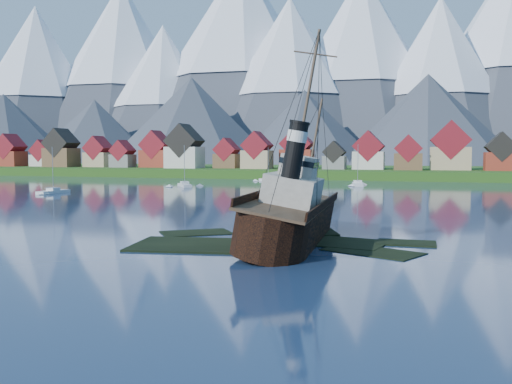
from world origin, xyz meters
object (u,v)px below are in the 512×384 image
(sailboat_c, at_px, (185,186))
(sailboat_f, at_px, (268,180))
(sailboat_a, at_px, (53,192))
(tugboat_wreck, at_px, (290,214))
(sailboat_e, at_px, (358,185))

(sailboat_c, height_order, sailboat_f, sailboat_c)
(sailboat_c, xyz_separation_m, sailboat_f, (14.34, 34.13, -0.00))
(sailboat_c, bearing_deg, sailboat_f, 32.81)
(sailboat_a, bearing_deg, sailboat_f, 67.29)
(sailboat_c, bearing_deg, tugboat_wreck, -94.35)
(sailboat_a, bearing_deg, tugboat_wreck, -33.41)
(sailboat_a, height_order, sailboat_f, sailboat_f)
(tugboat_wreck, bearing_deg, sailboat_f, 103.69)
(sailboat_a, distance_m, sailboat_f, 73.26)
(tugboat_wreck, bearing_deg, sailboat_a, 139.91)
(sailboat_c, relative_size, sailboat_f, 1.03)
(sailboat_e, relative_size, sailboat_f, 1.06)
(sailboat_c, bearing_deg, sailboat_a, -155.75)
(sailboat_c, distance_m, sailboat_f, 37.02)
(sailboat_c, xyz_separation_m, sailboat_e, (44.57, 17.54, -0.00))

